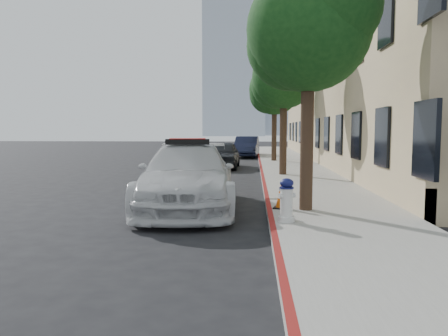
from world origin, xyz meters
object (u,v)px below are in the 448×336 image
police_car (188,176)px  parked_car_far (247,147)px  traffic_cone (282,194)px  parked_car_mid (223,155)px  fire_hydrant (287,200)px

police_car → parked_car_far: police_car is taller
police_car → traffic_cone: size_ratio=8.38×
parked_car_mid → fire_hydrant: bearing=-79.5°
fire_hydrant → traffic_cone: (0.00, 1.47, -0.09)m
parked_car_mid → fire_hydrant: 13.90m
police_car → parked_car_mid: size_ratio=1.40×
traffic_cone → parked_car_far: bearing=93.1°
parked_car_mid → parked_car_far: bearing=84.1°
police_car → parked_car_mid: 11.58m
parked_car_mid → traffic_cone: bearing=-78.4°
parked_car_mid → traffic_cone: size_ratio=5.97×
parked_car_far → parked_car_mid: bearing=-93.2°
police_car → parked_car_far: size_ratio=1.28×
fire_hydrant → traffic_cone: fire_hydrant is taller
parked_car_far → fire_hydrant: parked_car_far is taller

